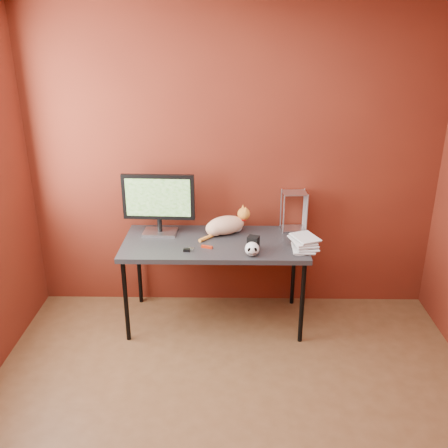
{
  "coord_description": "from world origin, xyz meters",
  "views": [
    {
      "loc": [
        -0.01,
        -2.37,
        2.4
      ],
      "look_at": [
        -0.07,
        1.15,
        0.99
      ],
      "focal_mm": 40.0,
      "sensor_mm": 36.0,
      "label": 1
    }
  ],
  "objects_px": {
    "skull_mug": "(252,249)",
    "speaker": "(253,244)",
    "monitor": "(159,201)",
    "book_stack": "(298,180)",
    "desk": "(215,247)",
    "cat": "(226,225)"
  },
  "relations": [
    {
      "from": "skull_mug",
      "to": "speaker",
      "type": "xyz_separation_m",
      "value": [
        0.01,
        0.1,
        -0.0
      ]
    },
    {
      "from": "monitor",
      "to": "book_stack",
      "type": "relative_size",
      "value": 0.53
    },
    {
      "from": "monitor",
      "to": "speaker",
      "type": "distance_m",
      "value": 0.88
    },
    {
      "from": "speaker",
      "to": "desk",
      "type": "bearing_deg",
      "value": 172.01
    },
    {
      "from": "desk",
      "to": "monitor",
      "type": "bearing_deg",
      "value": 161.19
    },
    {
      "from": "cat",
      "to": "skull_mug",
      "type": "distance_m",
      "value": 0.48
    },
    {
      "from": "desk",
      "to": "cat",
      "type": "relative_size",
      "value": 3.51
    },
    {
      "from": "desk",
      "to": "skull_mug",
      "type": "distance_m",
      "value": 0.41
    },
    {
      "from": "desk",
      "to": "book_stack",
      "type": "distance_m",
      "value": 0.9
    },
    {
      "from": "monitor",
      "to": "desk",
      "type": "bearing_deg",
      "value": -16.66
    },
    {
      "from": "desk",
      "to": "cat",
      "type": "height_order",
      "value": "cat"
    },
    {
      "from": "cat",
      "to": "speaker",
      "type": "distance_m",
      "value": 0.4
    },
    {
      "from": "speaker",
      "to": "cat",
      "type": "bearing_deg",
      "value": 143.7
    },
    {
      "from": "cat",
      "to": "monitor",
      "type": "bearing_deg",
      "value": 156.87
    },
    {
      "from": "cat",
      "to": "skull_mug",
      "type": "relative_size",
      "value": 3.79
    },
    {
      "from": "skull_mug",
      "to": "speaker",
      "type": "relative_size",
      "value": 0.96
    },
    {
      "from": "cat",
      "to": "book_stack",
      "type": "relative_size",
      "value": 0.37
    },
    {
      "from": "speaker",
      "to": "book_stack",
      "type": "relative_size",
      "value": 0.1
    },
    {
      "from": "monitor",
      "to": "book_stack",
      "type": "distance_m",
      "value": 1.17
    },
    {
      "from": "skull_mug",
      "to": "speaker",
      "type": "height_order",
      "value": "speaker"
    },
    {
      "from": "cat",
      "to": "book_stack",
      "type": "xyz_separation_m",
      "value": [
        0.54,
        -0.31,
        0.49
      ]
    },
    {
      "from": "skull_mug",
      "to": "desk",
      "type": "bearing_deg",
      "value": 138.21
    }
  ]
}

